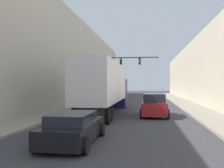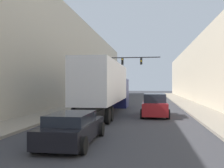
% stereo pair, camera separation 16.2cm
% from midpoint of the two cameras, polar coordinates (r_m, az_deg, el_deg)
% --- Properties ---
extents(sidewalk_right, '(2.66, 80.00, 0.15)m').
position_cam_midpoint_polar(sidewalk_right, '(29.03, 17.71, -4.79)').
color(sidewalk_right, gray).
rests_on(sidewalk_right, ground).
extents(sidewalk_left, '(2.66, 80.00, 0.15)m').
position_cam_midpoint_polar(sidewalk_left, '(29.72, -6.36, -4.69)').
color(sidewalk_left, gray).
rests_on(sidewalk_left, ground).
extents(building_left, '(6.00, 80.00, 11.35)m').
position_cam_midpoint_polar(building_left, '(31.21, -14.09, 5.83)').
color(building_left, '#BCB29E').
rests_on(building_left, ground).
extents(semi_truck, '(2.44, 14.14, 4.13)m').
position_cam_midpoint_polar(semi_truck, '(21.17, -0.93, -0.43)').
color(semi_truck, silver).
rests_on(semi_truck, ground).
extents(sedan_car, '(1.99, 4.51, 1.27)m').
position_cam_midpoint_polar(sedan_car, '(10.60, -8.57, -9.93)').
color(sedan_car, black).
rests_on(sedan_car, ground).
extents(suv_car, '(2.05, 4.48, 1.74)m').
position_cam_midpoint_polar(suv_car, '(19.47, 9.94, -4.88)').
color(suv_car, maroon).
rests_on(suv_car, ground).
extents(traffic_signal_gantry, '(7.75, 0.35, 6.41)m').
position_cam_midpoint_polar(traffic_signal_gantry, '(34.19, 1.44, 3.34)').
color(traffic_signal_gantry, black).
rests_on(traffic_signal_gantry, ground).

